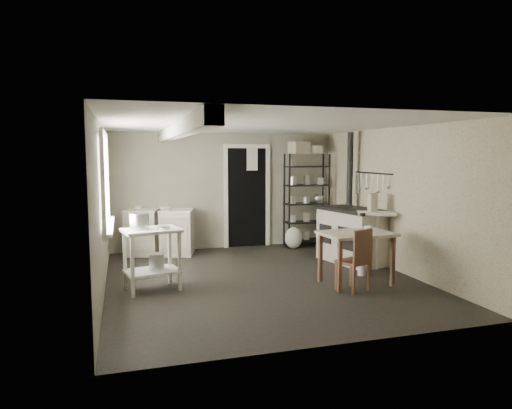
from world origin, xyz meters
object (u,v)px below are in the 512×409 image
object	(u,v)px
prep_table	(152,262)
stockpot	(139,223)
base_cabinets	(160,230)
chair	(353,256)
work_table	(356,258)
shelf_rack	(307,200)
stove	(352,237)
flour_sack	(294,237)

from	to	relation	value
prep_table	stockpot	distance (m)	0.56
base_cabinets	chair	bearing A→B (deg)	-36.13
stockpot	prep_table	bearing A→B (deg)	-1.95
prep_table	chair	size ratio (longest dim) A/B	0.99
base_cabinets	work_table	xyz separation A→B (m)	(2.56, -2.81, -0.08)
shelf_rack	work_table	bearing A→B (deg)	-97.34
shelf_rack	chair	distance (m)	3.17
stove	work_table	bearing A→B (deg)	-128.87
stove	prep_table	bearing A→B (deg)	178.81
stove	flour_sack	distance (m)	1.50
stockpot	stove	world-z (taller)	stockpot
shelf_rack	work_table	world-z (taller)	shelf_rack
shelf_rack	work_table	xyz separation A→B (m)	(-0.40, -2.80, -0.57)
prep_table	stove	bearing A→B (deg)	11.87
work_table	flour_sack	world-z (taller)	work_table
stockpot	flour_sack	size ratio (longest dim) A/B	0.66
flour_sack	prep_table	bearing A→B (deg)	-144.04
base_cabinets	chair	xyz separation A→B (m)	(2.36, -3.08, 0.03)
prep_table	flour_sack	size ratio (longest dim) A/B	2.01
shelf_rack	flour_sack	bearing A→B (deg)	-150.92
base_cabinets	flour_sack	world-z (taller)	base_cabinets
base_cabinets	chair	distance (m)	3.88
stockpot	shelf_rack	size ratio (longest dim) A/B	0.15
prep_table	base_cabinets	distance (m)	2.31
base_cabinets	shelf_rack	bearing A→B (deg)	16.39
shelf_rack	flour_sack	distance (m)	0.81
stove	chair	world-z (taller)	chair
work_table	flour_sack	distance (m)	2.62
shelf_rack	stove	xyz separation A→B (m)	(0.20, -1.56, -0.51)
flour_sack	work_table	bearing A→B (deg)	-91.06
stove	chair	size ratio (longest dim) A/B	1.38
work_table	prep_table	bearing A→B (deg)	169.80
base_cabinets	shelf_rack	world-z (taller)	shelf_rack
prep_table	base_cabinets	size ratio (longest dim) A/B	0.66
prep_table	chair	xyz separation A→B (m)	(2.64, -0.79, 0.08)
stockpot	stove	size ratio (longest dim) A/B	0.23
work_table	shelf_rack	bearing A→B (deg)	81.94
base_cabinets	chair	world-z (taller)	chair
base_cabinets	stove	bearing A→B (deg)	-9.93
chair	work_table	bearing A→B (deg)	32.79
stockpot	flour_sack	xyz separation A→B (m)	(3.05, 2.09, -0.70)
prep_table	flour_sack	xyz separation A→B (m)	(2.89, 2.10, -0.16)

